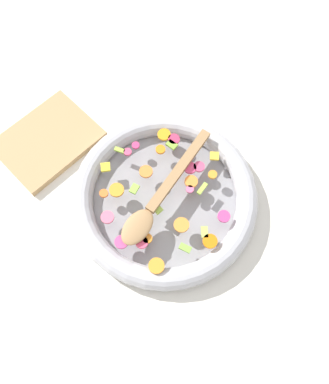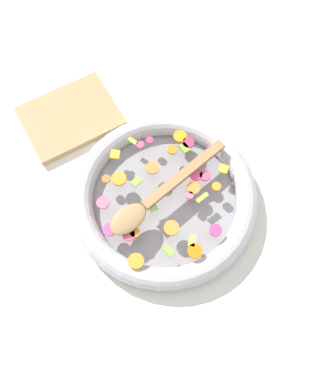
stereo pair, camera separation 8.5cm
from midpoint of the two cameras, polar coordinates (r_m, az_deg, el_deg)
ground_plane at (r=0.89m, az=-2.69°, el=-1.56°), size 4.00×4.00×0.00m
skillet at (r=0.87m, az=-2.76°, el=-1.04°), size 0.43×0.43×0.05m
chopped_vegetables at (r=0.84m, az=-3.01°, el=-0.62°), size 0.33×0.34×0.01m
wooden_spoon at (r=0.83m, az=-3.71°, el=-1.11°), size 0.33×0.10×0.01m
cutting_board at (r=1.01m, az=-19.69°, el=7.14°), size 0.24×0.19×0.02m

